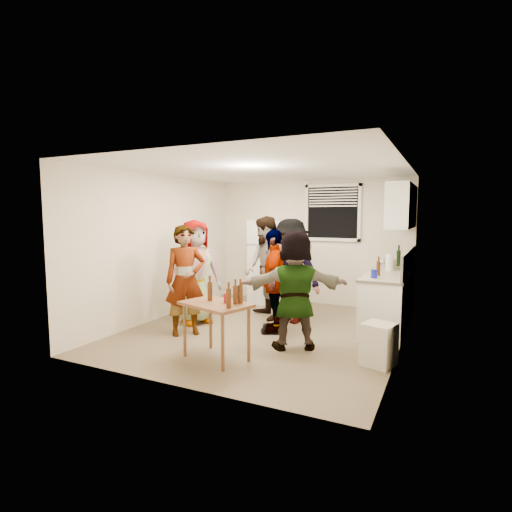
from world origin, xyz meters
The scene contains 23 objects.
room centered at (0.00, 0.00, 0.00)m, with size 4.00×4.50×2.50m, color #F0E5CE, non-canonical shape.
window centered at (0.45, 2.21, 1.85)m, with size 1.12×0.10×1.06m, color white, non-canonical shape.
refrigerator centered at (-0.75, 1.88, 0.85)m, with size 0.70×0.70×1.70m, color white.
counter_lower centered at (1.70, 1.15, 0.43)m, with size 0.60×2.20×0.86m, color white.
countertop centered at (1.70, 1.15, 0.88)m, with size 0.64×2.22×0.04m, color #B9B298.
backsplash centered at (1.99, 1.15, 1.08)m, with size 0.03×2.20×0.36m, color #BAB5AC.
upper_cabinets centered at (1.83, 1.35, 1.95)m, with size 0.34×1.60×0.70m, color white.
kettle centered at (1.65, 1.49, 0.90)m, with size 0.26×0.22×0.22m, color silver, non-canonical shape.
paper_towel centered at (1.68, 1.26, 0.90)m, with size 0.12×0.12×0.27m, color white.
wine_bottle centered at (1.75, 1.88, 0.90)m, with size 0.07×0.07×0.28m, color black.
beer_bottle_counter centered at (1.60, 0.60, 0.90)m, with size 0.06×0.06×0.22m, color #47230C.
blue_cup centered at (1.58, 0.34, 0.90)m, with size 0.09×0.09×0.13m, color #131BA7.
picture_frame centered at (1.92, 1.66, 0.98)m, with size 0.02×0.20×0.17m, color #E2CC47.
trash_bin centered at (1.83, -0.70, 0.25)m, with size 0.35×0.35×0.52m, color beige.
serving_table centered at (-0.06, -1.37, 0.00)m, with size 0.85×0.57×0.72m, color brown, non-canonical shape.
beer_bottle_table centered at (-0.19, -1.29, 0.72)m, with size 0.06×0.06×0.24m, color #47230C.
red_cup centered at (0.06, -1.30, 0.72)m, with size 0.09×0.09×0.12m, color #9C0E12.
guest_grey centered at (-1.25, -0.06, 0.00)m, with size 0.85×1.74×0.55m, color gray.
guest_stripe centered at (-1.01, -0.68, 0.00)m, with size 0.61×1.66×0.40m, color #141933.
guest_back_left centered at (-0.30, 0.68, 0.00)m, with size 0.87×1.79×0.68m, color brown.
guest_back_right centered at (0.17, 0.66, 0.00)m, with size 1.13×1.75×0.65m, color #38383D.
guest_black centered at (0.15, 0.01, 0.00)m, with size 0.94×1.60×0.39m, color black.
guest_orange centered at (0.69, -0.56, 0.00)m, with size 1.51×1.63×0.48m, color #EC9254.
Camera 1 is at (2.52, -5.56, 1.83)m, focal length 28.00 mm.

